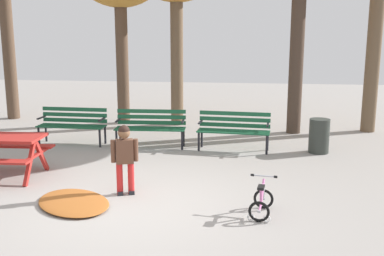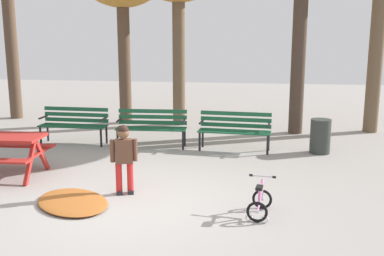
# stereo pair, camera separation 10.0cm
# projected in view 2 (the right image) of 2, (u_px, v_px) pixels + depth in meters

# --- Properties ---
(ground) EXTENTS (36.00, 36.00, 0.00)m
(ground) POSITION_uv_depth(u_px,v_px,m) (128.00, 205.00, 6.96)
(ground) COLOR gray
(park_bench_far_left) EXTENTS (1.61, 0.50, 0.85)m
(park_bench_far_left) POSITION_uv_depth(u_px,v_px,m) (74.00, 122.00, 10.83)
(park_bench_far_left) COLOR #195133
(park_bench_far_left) RESTS_ON ground
(park_bench_left) EXTENTS (1.62, 0.55, 0.85)m
(park_bench_left) POSITION_uv_depth(u_px,v_px,m) (152.00, 125.00, 10.52)
(park_bench_left) COLOR #195133
(park_bench_left) RESTS_ON ground
(park_bench_right) EXTENTS (1.63, 0.57, 0.85)m
(park_bench_right) POSITION_uv_depth(u_px,v_px,m) (235.00, 128.00, 10.19)
(park_bench_right) COLOR #195133
(park_bench_right) RESTS_ON ground
(child_standing) EXTENTS (0.42, 0.24, 1.15)m
(child_standing) POSITION_uv_depth(u_px,v_px,m) (124.00, 153.00, 7.34)
(child_standing) COLOR red
(child_standing) RESTS_ON ground
(kids_bicycle) EXTENTS (0.43, 0.60, 0.54)m
(kids_bicycle) POSITION_uv_depth(u_px,v_px,m) (260.00, 202.00, 6.55)
(kids_bicycle) COLOR black
(kids_bicycle) RESTS_ON ground
(leaf_pile) EXTENTS (1.67, 1.65, 0.07)m
(leaf_pile) POSITION_uv_depth(u_px,v_px,m) (73.00, 202.00, 7.02)
(leaf_pile) COLOR #9E5623
(leaf_pile) RESTS_ON ground
(trash_bin) EXTENTS (0.44, 0.44, 0.75)m
(trash_bin) POSITION_uv_depth(u_px,v_px,m) (320.00, 136.00, 9.96)
(trash_bin) COLOR #2D332D
(trash_bin) RESTS_ON ground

